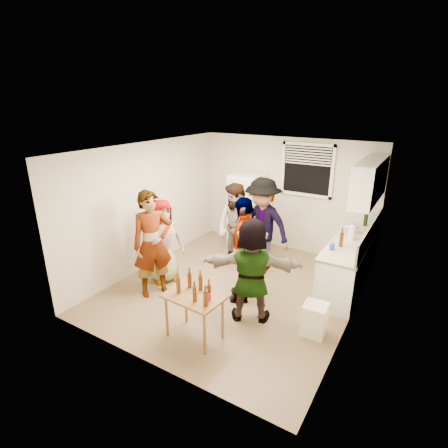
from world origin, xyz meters
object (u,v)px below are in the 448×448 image
Objects in this scene: guest_stripe at (156,292)px; guest_back_left at (235,269)px; kettle at (354,233)px; guest_orange at (250,317)px; beer_bottle_table at (195,301)px; guest_back_right at (260,268)px; guest_black at (243,297)px; beer_bottle_counter at (340,247)px; serving_table at (195,337)px; wine_bottle at (365,226)px; trash_bin at (315,319)px; blue_cup at (332,250)px; refrigerator at (248,211)px; red_cup at (208,299)px; guest_grey at (165,279)px.

guest_stripe is 1.06× the size of guest_back_left.
kettle is 0.14× the size of guest_orange.
guest_back_right is (-0.24, 2.57, -0.68)m from beer_bottle_table.
guest_back_right is 1.03× the size of guest_black.
beer_bottle_counter is 2.82m from serving_table.
wine_bottle reaches higher than guest_back_left.
trash_bin reaches higher than guest_orange.
beer_bottle_table is 0.13× the size of guest_back_left.
beer_bottle_counter is at bearing 102.48° from guest_black.
trash_bin is (0.03, -1.31, -0.65)m from beer_bottle_counter.
guest_black is (-1.25, -0.76, -0.90)m from blue_cup.
guest_back_right reaches higher than guest_back_left.
guest_stripe is at bearing -97.85° from refrigerator.
kettle is at bearing 67.78° from red_cup.
trash_bin is 2.35m from guest_back_left.
refrigerator is at bearing -175.61° from wine_bottle.
refrigerator is 15.48× the size of blue_cup.
blue_cup is at bearing 95.93° from trash_bin.
kettle is 0.96× the size of beer_bottle_counter.
blue_cup is 0.07× the size of guest_orange.
beer_bottle_counter is at bearing 62.22° from red_cup.
blue_cup is at bearing -112.19° from beer_bottle_counter.
kettle reaches higher than guest_back_left.
kettle reaches higher than guest_black.
trash_bin is (2.38, -2.42, -0.60)m from refrigerator.
refrigerator is at bearing 105.47° from serving_table.
guest_grey is at bearing -161.16° from blue_cup.
red_cup is (1.16, -3.37, -0.17)m from refrigerator.
refrigerator is 2.51m from guest_grey.
guest_black is at bearing 166.10° from trash_bin.
beer_bottle_table is at bearing -119.54° from blue_cup.
refrigerator reaches higher than serving_table.
beer_bottle_counter reaches higher than trash_bin.
kettle reaches higher than serving_table.
guest_orange is (0.46, 0.84, 0.00)m from serving_table.
guest_grey is 0.49m from guest_stripe.
guest_grey reaches higher than guest_stripe.
beer_bottle_table is 1.23m from guest_orange.
guest_black is at bearing -143.86° from beer_bottle_counter.
guest_orange is (0.24, 0.82, -0.68)m from red_cup.
serving_table is 0.70m from beer_bottle_table.
wine_bottle is 2.70m from guest_back_left.
guest_grey is at bearing -31.07° from guest_orange.
red_cup is at bearing -110.60° from wine_bottle.
beer_bottle_table is 0.13× the size of guest_orange.
kettle is 3.45m from beer_bottle_table.
blue_cup reaches higher than guest_orange.
guest_grey is at bearing 52.08° from guest_stripe.
beer_bottle_counter is 0.30× the size of serving_table.
red_cup is 0.07× the size of guest_grey.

